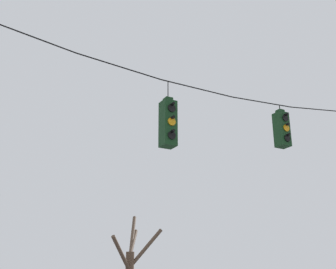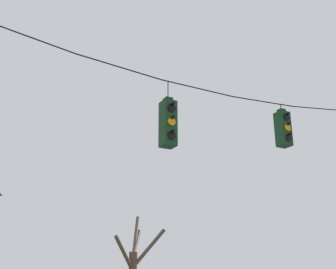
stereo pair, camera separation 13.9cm
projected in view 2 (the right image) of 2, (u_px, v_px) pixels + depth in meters
span_wire at (198, 78)px, 10.90m from camera, size 15.06×0.03×0.88m
traffic_light_near_left_pole at (168, 123)px, 10.05m from camera, size 0.34×0.58×1.70m
traffic_light_over_intersection at (283, 129)px, 11.81m from camera, size 0.34×0.58×1.25m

